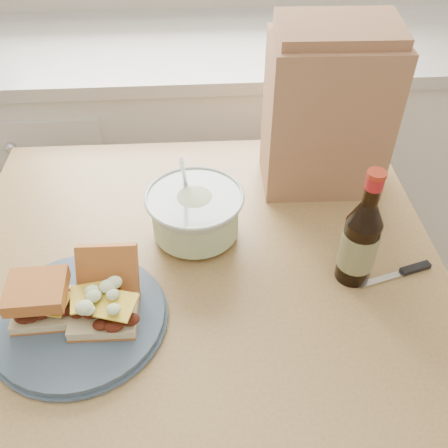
{
  "coord_description": "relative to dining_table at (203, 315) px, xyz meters",
  "views": [
    {
      "loc": [
        0.06,
        0.07,
        1.59
      ],
      "look_at": [
        0.11,
        0.81,
        0.92
      ],
      "focal_mm": 40.0,
      "sensor_mm": 36.0,
      "label": 1
    }
  ],
  "objects": [
    {
      "name": "dining_table",
      "position": [
        0.0,
        0.0,
        0.0
      ],
      "size": [
        1.01,
        1.01,
        0.84
      ],
      "rotation": [
        0.0,
        0.0,
        -0.01
      ],
      "color": "tan",
      "rests_on": "ground"
    },
    {
      "name": "sandwich_right",
      "position": [
        -0.18,
        -0.08,
        0.18
      ],
      "size": [
        0.12,
        0.16,
        0.1
      ],
      "rotation": [
        0.0,
        0.0,
        -0.02
      ],
      "color": "beige",
      "rests_on": "plate"
    },
    {
      "name": "knife",
      "position": [
        0.42,
        -0.02,
        0.13
      ],
      "size": [
        0.16,
        0.06,
        0.01
      ],
      "rotation": [
        0.0,
        0.0,
        0.28
      ],
      "color": "silver",
      "rests_on": "dining_table"
    },
    {
      "name": "paper_bag",
      "position": [
        0.3,
        0.31,
        0.3
      ],
      "size": [
        0.28,
        0.19,
        0.36
      ],
      "primitive_type": "cube",
      "rotation": [
        0.0,
        0.0,
        -0.03
      ],
      "color": "#A36F4F",
      "rests_on": "dining_table"
    },
    {
      "name": "sandwich_left",
      "position": [
        -0.29,
        -0.09,
        0.18
      ],
      "size": [
        0.11,
        0.1,
        0.08
      ],
      "rotation": [
        0.0,
        0.0,
        0.03
      ],
      "color": "beige",
      "rests_on": "plate"
    },
    {
      "name": "plate",
      "position": [
        -0.23,
        -0.09,
        0.13
      ],
      "size": [
        0.31,
        0.31,
        0.02
      ],
      "primitive_type": "cylinder",
      "color": "#43576C",
      "rests_on": "dining_table"
    },
    {
      "name": "coleslaw_bowl",
      "position": [
        -0.01,
        0.13,
        0.18
      ],
      "size": [
        0.21,
        0.21,
        0.21
      ],
      "color": "silver",
      "rests_on": "dining_table"
    },
    {
      "name": "cabinet_run",
      "position": [
        -0.06,
        0.96,
        -0.24
      ],
      "size": [
        2.5,
        0.64,
        0.94
      ],
      "color": "white",
      "rests_on": "ground"
    },
    {
      "name": "beer_bottle",
      "position": [
        0.3,
        -0.02,
        0.22
      ],
      "size": [
        0.07,
        0.07,
        0.26
      ],
      "rotation": [
        0.0,
        0.0,
        -0.16
      ],
      "color": "black",
      "rests_on": "dining_table"
    }
  ]
}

